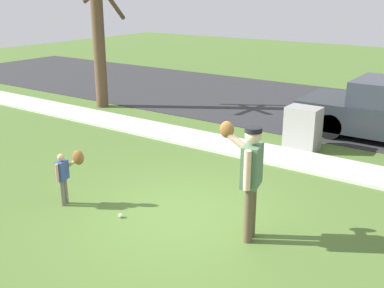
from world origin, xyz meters
TOP-DOWN VIEW (x-y plane):
  - ground_plane at (0.00, 3.50)m, footprint 48.00×48.00m
  - sidewalk_strip at (0.00, 3.60)m, footprint 36.00×1.20m
  - road_surface at (0.00, 8.60)m, footprint 36.00×6.80m
  - person_adult at (1.18, -0.04)m, footprint 0.81×0.61m
  - person_child at (-1.96, -0.79)m, footprint 0.42×0.46m
  - baseball at (-0.86, -0.66)m, footprint 0.07×0.07m
  - utility_cabinet at (0.19, 4.47)m, footprint 0.77×0.57m
  - street_tree_far at (-6.81, 4.79)m, footprint 1.85×1.88m

SIDE VIEW (x-z plane):
  - ground_plane at x=0.00m, z-range 0.00..0.00m
  - road_surface at x=0.00m, z-range 0.00..0.02m
  - sidewalk_strip at x=0.00m, z-range 0.00..0.06m
  - baseball at x=-0.86m, z-range 0.00..0.07m
  - utility_cabinet at x=0.19m, z-range 0.00..1.02m
  - person_child at x=-1.96m, z-range 0.15..1.15m
  - person_adult at x=1.18m, z-range 0.22..1.99m
  - street_tree_far at x=-6.81m, z-range 0.16..5.14m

